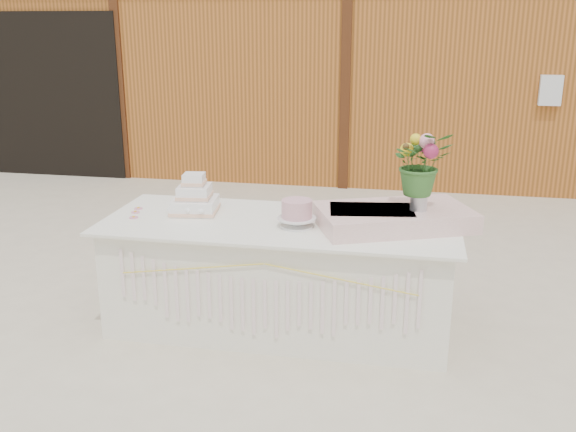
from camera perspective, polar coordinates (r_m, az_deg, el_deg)
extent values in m
plane|color=beige|center=(4.63, -0.73, -9.64)|extent=(80.00, 80.00, 0.00)
cube|color=#AE5F24|center=(10.10, 6.42, 13.58)|extent=(12.00, 4.00, 3.00)
cube|color=black|center=(9.54, -21.30, 9.95)|extent=(2.40, 0.08, 2.20)
cube|color=white|center=(4.47, -0.74, -5.33)|extent=(2.28, 0.88, 0.75)
cube|color=white|center=(4.34, -0.76, -0.62)|extent=(2.40, 1.00, 0.02)
cube|color=white|center=(4.58, -8.26, 0.94)|extent=(0.34, 0.34, 0.10)
cube|color=#F7BD9C|center=(4.59, -8.24, 0.56)|extent=(0.35, 0.35, 0.02)
cube|color=white|center=(4.55, -8.31, 2.13)|extent=(0.24, 0.24, 0.09)
cube|color=#F7BD9C|center=(4.56, -8.30, 1.81)|extent=(0.26, 0.26, 0.02)
cube|color=white|center=(4.53, -8.36, 3.23)|extent=(0.16, 0.16, 0.08)
cube|color=#F7BD9C|center=(4.54, -8.35, 2.96)|extent=(0.17, 0.17, 0.02)
cylinder|color=white|center=(4.22, 0.79, -0.90)|extent=(0.22, 0.22, 0.01)
cylinder|color=white|center=(4.21, 0.79, -0.54)|extent=(0.06, 0.06, 0.04)
cylinder|color=white|center=(4.21, 0.79, -0.20)|extent=(0.26, 0.26, 0.01)
cylinder|color=#CA9298|center=(4.19, 0.79, 0.64)|extent=(0.20, 0.20, 0.12)
cube|color=#FFD6CD|center=(4.28, 9.39, -0.11)|extent=(1.13, 0.90, 0.12)
cylinder|color=silver|center=(4.23, 11.56, 1.51)|extent=(0.11, 0.11, 0.15)
imported|color=#336729|center=(4.16, 11.79, 5.30)|extent=(0.46, 0.42, 0.42)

